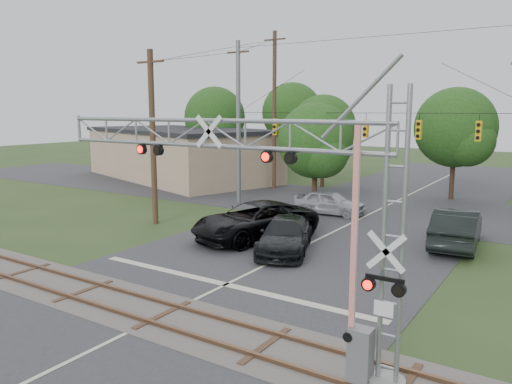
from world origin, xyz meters
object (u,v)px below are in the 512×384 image
Objects in this scene: sedan_silver at (329,202)px; car_dark at (285,235)px; traffic_signal_span at (381,127)px; commercial_building at (179,153)px; pickup_black at (255,221)px; crossing_gantry at (268,194)px.

car_dark is at bearing -172.52° from sedan_silver.
traffic_signal_span is 24.63m from commercial_building.
car_dark is at bearing -19.60° from commercial_building.
sedan_silver is 0.20× the size of commercial_building.
traffic_signal_span is at bearing 83.02° from pickup_black.
traffic_signal_span is 0.83× the size of commercial_building.
commercial_building is at bearing 120.87° from car_dark.
traffic_signal_span is 4.18× the size of sedan_silver.
crossing_gantry is 0.50× the size of commercial_building.
traffic_signal_span reaches higher than car_dark.
traffic_signal_span is at bearing 60.61° from car_dark.
sedan_silver is at bearing -178.00° from traffic_signal_span.
car_dark is at bearing -98.29° from traffic_signal_span.
sedan_silver is 21.54m from commercial_building.
car_dark is 0.24× the size of commercial_building.
car_dark is (2.51, -1.17, -0.16)m from pickup_black.
traffic_signal_span is at bearing -0.40° from commercial_building.
sedan_silver is (0.66, 7.87, -0.18)m from pickup_black.
pickup_black is (-7.19, 10.38, -3.59)m from crossing_gantry.
sedan_silver is at bearing 109.67° from crossing_gantry.
crossing_gantry reaches higher than car_dark.
commercial_building is (-26.45, 26.24, -2.09)m from crossing_gantry.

